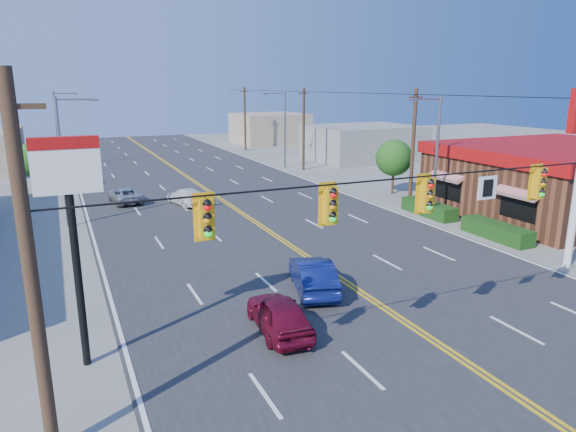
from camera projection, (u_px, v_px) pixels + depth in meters
name	position (u px, v px, depth m)	size (l,w,h in m)	color
ground	(445.00, 350.00, 17.20)	(160.00, 160.00, 0.00)	gray
road	(245.00, 215.00, 34.86)	(20.00, 120.00, 0.06)	#2D2D30
signal_span	(453.00, 209.00, 15.95)	(24.32, 0.34, 9.00)	#47301E
kfc	(557.00, 179.00, 35.13)	(16.30, 12.40, 4.70)	brown
pizza_hut_sign	(70.00, 206.00, 15.08)	(1.90, 0.30, 6.85)	black
streetlight_se	(434.00, 151.00, 32.75)	(2.55, 0.25, 8.00)	gray
streetlight_ne	(283.00, 125.00, 53.95)	(2.55, 0.25, 8.00)	gray
streetlight_sw	(65.00, 155.00, 31.23)	(2.55, 0.25, 8.00)	gray
streetlight_nw	(59.00, 125.00, 54.20)	(2.55, 0.25, 8.00)	gray
utility_pole_near	(413.00, 148.00, 36.92)	(0.28, 0.28, 8.40)	#47301E
utility_pole_mid	(304.00, 129.00, 52.82)	(0.28, 0.28, 8.40)	#47301E
utility_pole_far	(245.00, 119.00, 68.72)	(0.28, 0.28, 8.40)	#47301E
tree_kfc_rear	(394.00, 158.00, 41.28)	(2.94, 2.94, 4.41)	#47301E
tree_west	(34.00, 160.00, 41.38)	(2.80, 2.80, 4.20)	#47301E
bld_east_mid	(363.00, 143.00, 60.80)	(12.00, 10.00, 4.00)	gray
bld_east_far	(269.00, 128.00, 78.99)	(10.00, 10.00, 4.40)	tan
car_magenta	(279.00, 315.00, 18.25)	(1.58, 3.94, 1.34)	maroon
car_blue	(313.00, 276.00, 21.89)	(1.51, 4.32, 1.42)	navy
car_white	(186.00, 197.00, 37.86)	(1.68, 4.13, 1.20)	white
car_silver	(125.00, 196.00, 38.46)	(1.92, 4.16, 1.16)	#B4B2B8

